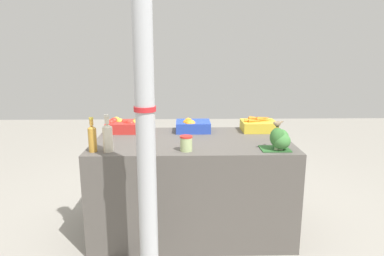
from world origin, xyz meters
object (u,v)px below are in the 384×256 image
object	(u,v)px
apple_crate	(125,125)
juice_bottle_amber	(92,138)
juice_bottle_cloudy	(108,136)
pickle_jar	(186,143)
carrot_crate	(259,125)
support_pole	(145,126)
sparrow_bird	(277,124)
broccoli_pile	(280,140)
orange_crate	(192,126)

from	to	relation	value
apple_crate	juice_bottle_amber	distance (m)	0.66
juice_bottle_amber	apple_crate	bearing A→B (deg)	78.58
juice_bottle_cloudy	pickle_jar	bearing A→B (deg)	0.39
carrot_crate	support_pole	bearing A→B (deg)	-130.46
carrot_crate	sparrow_bird	distance (m)	0.66
juice_bottle_cloudy	sparrow_bird	world-z (taller)	juice_bottle_cloudy
carrot_crate	broccoli_pile	size ratio (longest dim) A/B	1.44
broccoli_pile	pickle_jar	bearing A→B (deg)	179.87
support_pole	sparrow_bird	bearing A→B (deg)	26.09
apple_crate	orange_crate	size ratio (longest dim) A/B	1.00
carrot_crate	juice_bottle_amber	size ratio (longest dim) A/B	1.21
broccoli_pile	sparrow_bird	xyz separation A→B (m)	(-0.02, 0.01, 0.12)
support_pole	orange_crate	bearing A→B (deg)	74.04
support_pole	juice_bottle_amber	world-z (taller)	support_pole
juice_bottle_amber	juice_bottle_cloudy	bearing A→B (deg)	0.00
carrot_crate	pickle_jar	world-z (taller)	carrot_crate
support_pole	orange_crate	distance (m)	1.16
orange_crate	carrot_crate	distance (m)	0.63
orange_crate	apple_crate	bearing A→B (deg)	179.17
carrot_crate	juice_bottle_cloudy	bearing A→B (deg)	-152.92
broccoli_pile	pickle_jar	xyz separation A→B (m)	(-0.71, 0.00, -0.02)
apple_crate	sparrow_bird	world-z (taller)	sparrow_bird
support_pole	broccoli_pile	world-z (taller)	support_pole
juice_bottle_cloudy	orange_crate	bearing A→B (deg)	44.68
broccoli_pile	pickle_jar	distance (m)	0.71
orange_crate	juice_bottle_amber	size ratio (longest dim) A/B	1.21
carrot_crate	juice_bottle_amber	distance (m)	1.53
support_pole	juice_bottle_amber	bearing A→B (deg)	135.02
carrot_crate	juice_bottle_amber	bearing A→B (deg)	-154.87
broccoli_pile	juice_bottle_amber	world-z (taller)	juice_bottle_amber
pickle_jar	sparrow_bird	bearing A→B (deg)	0.45
sparrow_bird	orange_crate	bearing A→B (deg)	-91.46
apple_crate	juice_bottle_amber	world-z (taller)	juice_bottle_amber
apple_crate	broccoli_pile	distance (m)	1.43
juice_bottle_amber	sparrow_bird	distance (m)	1.39
apple_crate	juice_bottle_amber	xyz separation A→B (m)	(-0.13, -0.65, 0.05)
apple_crate	carrot_crate	bearing A→B (deg)	0.14
support_pole	sparrow_bird	world-z (taller)	support_pole
apple_crate	broccoli_pile	bearing A→B (deg)	-26.81
carrot_crate	sparrow_bird	xyz separation A→B (m)	(-0.00, -0.64, 0.15)
pickle_jar	broccoli_pile	bearing A→B (deg)	-0.13
apple_crate	broccoli_pile	world-z (taller)	broccoli_pile
apple_crate	orange_crate	distance (m)	0.63
support_pole	broccoli_pile	distance (m)	1.08
carrot_crate	broccoli_pile	xyz separation A→B (m)	(0.02, -0.65, 0.03)
apple_crate	sparrow_bird	distance (m)	1.42
support_pole	juice_bottle_cloudy	bearing A→B (deg)	126.71
orange_crate	broccoli_pile	bearing A→B (deg)	-44.51
orange_crate	juice_bottle_cloudy	bearing A→B (deg)	-135.32
support_pole	apple_crate	world-z (taller)	support_pole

